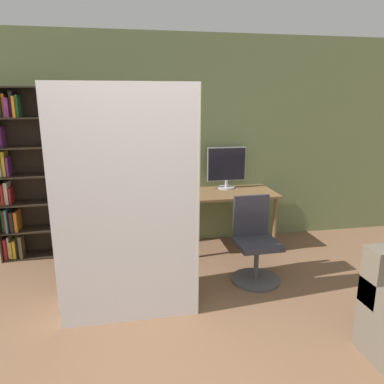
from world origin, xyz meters
name	(u,v)px	position (x,y,z in m)	size (l,w,h in m)	color
wall_back	(143,143)	(0.00, 3.19, 1.35)	(8.00, 0.06, 2.70)	#6B7A4C
desk	(223,199)	(0.98, 2.82, 0.65)	(1.31, 0.68, 0.75)	brown
monitor	(226,166)	(1.07, 3.03, 1.04)	(0.52, 0.22, 0.55)	#B7B7BC
office_chair	(255,248)	(1.08, 1.90, 0.36)	(0.52, 0.52, 0.90)	#4C4C51
bookshelf	(25,174)	(-1.42, 3.03, 1.04)	(0.85, 0.32, 2.04)	#2D2319
mattress_near	(127,208)	(-0.25, 1.42, 1.02)	(1.20, 0.31, 2.05)	silver
mattress_far	(127,198)	(-0.25, 1.74, 1.02)	(1.20, 0.28, 2.04)	silver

